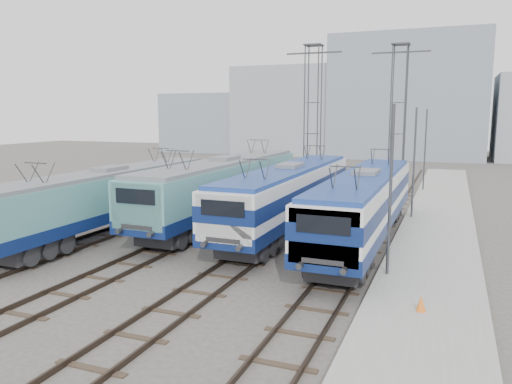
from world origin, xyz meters
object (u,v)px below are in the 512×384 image
object	(u,v)px
locomotive_center_left	(223,184)
locomotive_far_right	(365,201)
catenary_tower_west	(313,113)
mast_mid	(414,165)
mast_front	(390,195)
safety_cone	(421,303)
locomotive_far_left	(108,195)
catenary_tower_east	(398,113)
locomotive_center_right	(289,191)
mast_rear	(425,152)

from	to	relation	value
locomotive_center_left	locomotive_far_right	size ratio (longest dim) A/B	1.06
catenary_tower_west	mast_mid	world-z (taller)	catenary_tower_west
locomotive_far_right	catenary_tower_west	distance (m)	16.65
mast_front	safety_cone	world-z (taller)	mast_front
locomotive_center_left	catenary_tower_west	bearing A→B (deg)	79.61
locomotive_center_left	safety_cone	distance (m)	16.78
mast_front	locomotive_far_left	bearing A→B (deg)	171.00
catenary_tower_east	safety_cone	xyz separation A→B (m)	(3.60, -25.51, -6.08)
locomotive_far_right	catenary_tower_west	bearing A→B (deg)	114.84
locomotive_center_right	safety_cone	distance (m)	13.11
mast_mid	mast_rear	distance (m)	12.00
catenary_tower_east	safety_cone	world-z (taller)	catenary_tower_east
mast_mid	safety_cone	distance (m)	15.85
locomotive_center_right	catenary_tower_west	xyz separation A→B (m)	(-2.25, 13.14, 4.37)
catenary_tower_west	mast_rear	size ratio (longest dim) A/B	1.71
locomotive_far_right	catenary_tower_east	bearing A→B (deg)	90.86
locomotive_far_left	locomotive_center_left	world-z (taller)	locomotive_center_left
mast_front	mast_mid	xyz separation A→B (m)	(0.00, 12.00, 0.00)
locomotive_center_right	safety_cone	xyz separation A→B (m)	(7.85, -10.36, -1.71)
locomotive_center_left	mast_mid	distance (m)	11.72
catenary_tower_west	safety_cone	distance (m)	26.29
mast_mid	mast_rear	world-z (taller)	same
catenary_tower_east	safety_cone	size ratio (longest dim) A/B	22.58
catenary_tower_west	mast_rear	world-z (taller)	catenary_tower_west
locomotive_far_right	locomotive_center_right	bearing A→B (deg)	162.30
catenary_tower_east	safety_cone	bearing A→B (deg)	-81.97
catenary_tower_east	mast_front	xyz separation A→B (m)	(2.10, -22.00, -3.14)
locomotive_center_left	catenary_tower_east	bearing A→B (deg)	58.49
locomotive_center_right	safety_cone	size ratio (longest dim) A/B	33.49
catenary_tower_west	mast_front	distance (m)	22.00
locomotive_center_right	safety_cone	bearing A→B (deg)	-52.87
catenary_tower_west	mast_mid	distance (m)	12.16
locomotive_center_left	mast_rear	world-z (taller)	mast_rear
locomotive_far_left	mast_front	distance (m)	15.60
locomotive_center_right	mast_front	world-z (taller)	mast_front
mast_front	mast_rear	world-z (taller)	same
locomotive_far_left	mast_rear	distance (m)	26.51
locomotive_center_left	locomotive_center_right	xyz separation A→B (m)	(4.50, -0.87, -0.05)
locomotive_far_right	mast_mid	xyz separation A→B (m)	(1.85, 6.58, 1.24)
mast_front	catenary_tower_west	bearing A→B (deg)	113.27
locomotive_far_left	locomotive_center_left	bearing A→B (deg)	49.65
mast_front	locomotive_center_right	bearing A→B (deg)	132.80
catenary_tower_west	mast_rear	distance (m)	9.99
catenary_tower_east	mast_front	distance (m)	22.32
locomotive_center_left	mast_mid	xyz separation A→B (m)	(10.85, 4.27, 1.17)
mast_front	locomotive_far_right	bearing A→B (deg)	108.84
locomotive_far_left	catenary_tower_east	bearing A→B (deg)	55.90
locomotive_center_left	locomotive_far_right	xyz separation A→B (m)	(9.00, -2.31, -0.07)
locomotive_far_right	catenary_tower_west	size ratio (longest dim) A/B	1.47
locomotive_far_left	safety_cone	xyz separation A→B (m)	(16.85, -5.94, -1.60)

